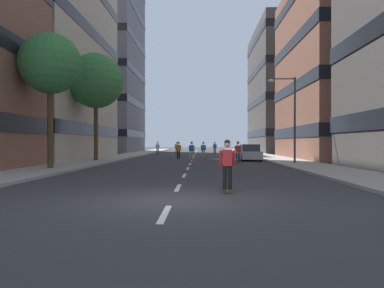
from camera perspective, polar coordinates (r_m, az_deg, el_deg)
The scene contains 19 objects.
ground_plane at distance 42.17m, azimuth 0.25°, elevation -2.06°, with size 189.38×189.38×0.00m, color #333335.
sidewalk_left at distance 47.01m, azimuth -9.88°, elevation -1.74°, with size 3.54×86.80×0.14m, color #9E9991.
sidewalk_right at distance 46.71m, azimuth 10.65°, elevation -1.75°, with size 3.54×86.80×0.14m, color #9E9991.
lane_markings at distance 43.60m, azimuth 0.29°, elevation -1.97°, with size 0.16×72.20×0.01m.
building_left_far at distance 66.45m, azimuth -14.18°, elevation 12.49°, with size 13.07×17.66×31.42m.
building_right_mid at distance 41.21m, azimuth 24.27°, elevation 10.61°, with size 13.07×17.20×18.06m.
building_right_far at distance 65.11m, azimuth 15.54°, elevation 8.09°, with size 13.07×20.40×21.01m.
parked_car_near at distance 34.41m, azimuth 8.97°, elevation -1.41°, with size 1.82×4.40×1.52m.
street_tree_near at distance 24.38m, azimuth -21.24°, elevation 11.54°, with size 3.72×3.72×8.23m.
street_tree_mid at distance 33.46m, azimuth -14.77°, elevation 9.48°, with size 4.80×4.80×9.35m.
streetlamp_right at distance 28.89m, azimuth 15.02°, elevation 5.10°, with size 2.13×0.30×6.50m.
skater_0 at distance 12.39m, azimuth 5.53°, elevation -2.99°, with size 0.53×0.90×1.78m.
skater_1 at distance 30.07m, azimuth 7.18°, elevation -1.10°, with size 0.54×0.90×1.78m.
skater_2 at distance 36.93m, azimuth -2.11°, elevation -0.85°, with size 0.57×0.92×1.78m.
skater_3 at distance 49.34m, azimuth -5.39°, elevation -0.58°, with size 0.55×0.91×1.78m.
skater_4 at distance 52.63m, azimuth -2.41°, elevation -0.50°, with size 0.56×0.92×1.78m.
skater_5 at distance 52.99m, azimuth 3.58°, elevation -0.52°, with size 0.53×0.90×1.78m.
skater_6 at distance 38.39m, azimuth 1.78°, elevation -0.76°, with size 0.54×0.91×1.78m.
skater_7 at distance 34.72m, azimuth -0.05°, elevation -0.92°, with size 0.54×0.90×1.78m.
Camera 1 is at (0.85, -10.56, 1.68)m, focal length 34.20 mm.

